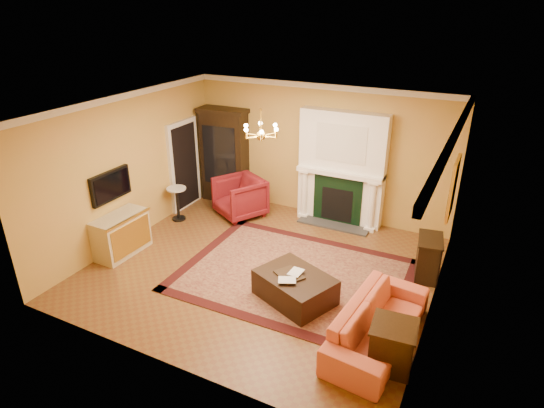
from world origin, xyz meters
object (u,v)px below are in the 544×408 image
Objects in this scene: china_cabinet at (225,157)px; console_table at (428,259)px; end_table at (392,347)px; wingback_armchair at (240,195)px; pedestal_table at (177,201)px; commode at (121,234)px; coral_sofa at (379,317)px; leather_ottoman at (295,287)px.

console_table is (5.10, -1.41, -0.72)m from china_cabinet.
china_cabinet is 5.34m from console_table.
china_cabinet is 3.41× the size of end_table.
pedestal_table is (-1.15, -0.82, -0.05)m from wingback_armchair.
pedestal_table is at bearing -114.59° from wingback_armchair.
commode is 5.49m from end_table.
china_cabinet is at bearing 59.43° from coral_sofa.
pedestal_table is 5.90m from end_table.
end_table is at bearing -7.24° from wingback_armchair.
console_table is at bearing 88.62° from end_table.
end_table is 1.95m from leather_ottoman.
china_cabinet is at bearing 159.06° from leather_ottoman.
coral_sofa is at bearing 7.56° from leather_ottoman.
commode is 3.67m from leather_ottoman.
coral_sofa reaches higher than console_table.
commode is 1.70× the size of end_table.
coral_sofa is 3.45× the size of end_table.
china_cabinet is 2.18× the size of wingback_armchair.
wingback_armchair is 3.46m from leather_ottoman.
commode is (-1.20, -2.53, -0.09)m from wingback_armchair.
end_table is at bearing -100.47° from console_table.
pedestal_table reaches higher than end_table.
pedestal_table is 1.21× the size of end_table.
wingback_armchair is 1.30× the size of pedestal_table.
coral_sofa is (5.10, -2.00, -0.02)m from pedestal_table.
wingback_armchair reaches higher than end_table.
china_cabinet reaches higher than coral_sofa.
leather_ottoman is at bearing 3.09° from commode.
commode is at bearing -170.88° from console_table.
china_cabinet is at bearing 142.31° from end_table.
commode is at bearing -101.55° from china_cabinet.
pedestal_table is at bearing 178.83° from leather_ottoman.
commode is at bearing -155.53° from leather_ottoman.
china_cabinet is at bearing 168.92° from wingback_armchair.
china_cabinet is 1.68m from pedestal_table.
console_table is at bearing 1.08° from pedestal_table.
wingback_armchair is 2.80m from commode.
pedestal_table is 3.95m from leather_ottoman.
console_table is 2.51m from leather_ottoman.
wingback_armchair reaches higher than pedestal_table.
wingback_armchair is at bearing 142.95° from end_table.
commode is 0.49× the size of coral_sofa.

